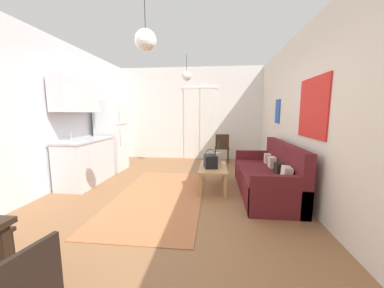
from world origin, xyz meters
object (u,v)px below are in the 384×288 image
object	(u,v)px
couch	(269,178)
accent_chair	(222,147)
coffee_table	(213,169)
handbag	(210,161)
pendant_lamp_far	(187,76)
pendant_lamp_near	(146,40)
refrigerator	(112,136)
bamboo_vase	(218,159)

from	to	relation	value
couch	accent_chair	xyz separation A→B (m)	(-0.77, 2.35, 0.20)
coffee_table	handbag	xyz separation A→B (m)	(-0.05, -0.11, 0.18)
couch	pendant_lamp_far	distance (m)	3.07
couch	pendant_lamp_near	xyz separation A→B (m)	(-1.83, -1.23, 2.02)
pendant_lamp_far	accent_chair	bearing A→B (deg)	42.07
coffee_table	pendant_lamp_far	xyz separation A→B (m)	(-0.68, 1.38, 1.96)
refrigerator	handbag	bearing A→B (deg)	-26.70
pendant_lamp_near	pendant_lamp_far	xyz separation A→B (m)	(0.14, 2.76, 0.03)
coffee_table	pendant_lamp_near	world-z (taller)	pendant_lamp_near
accent_chair	pendant_lamp_far	xyz separation A→B (m)	(-0.92, -0.83, 1.86)
handbag	pendant_lamp_far	distance (m)	2.41
bamboo_vase	refrigerator	xyz separation A→B (m)	(-2.67, 1.02, 0.31)
handbag	pendant_lamp_far	world-z (taller)	pendant_lamp_far
bamboo_vase	refrigerator	distance (m)	2.87
handbag	refrigerator	distance (m)	2.84
handbag	refrigerator	world-z (taller)	refrigerator
coffee_table	pendant_lamp_near	bearing A→B (deg)	-120.83
pendant_lamp_near	pendant_lamp_far	size ratio (longest dim) A/B	1.07
pendant_lamp_far	couch	bearing A→B (deg)	-42.04
bamboo_vase	pendant_lamp_far	size ratio (longest dim) A/B	0.74
couch	pendant_lamp_near	bearing A→B (deg)	-145.93
couch	coffee_table	size ratio (longest dim) A/B	2.05
accent_chair	refrigerator	bearing A→B (deg)	20.73
pendant_lamp_near	accent_chair	bearing A→B (deg)	73.63
handbag	refrigerator	xyz separation A→B (m)	(-2.52, 1.27, 0.31)
couch	pendant_lamp_far	bearing A→B (deg)	137.96
accent_chair	pendant_lamp_near	xyz separation A→B (m)	(-1.05, -3.59, 1.83)
pendant_lamp_far	refrigerator	bearing A→B (deg)	-173.18
bamboo_vase	refrigerator	bearing A→B (deg)	159.03
pendant_lamp_near	pendant_lamp_far	world-z (taller)	same
handbag	refrigerator	size ratio (longest dim) A/B	0.20
bamboo_vase	refrigerator	size ratio (longest dim) A/B	0.26
refrigerator	pendant_lamp_near	size ratio (longest dim) A/B	2.64
bamboo_vase	pendant_lamp_near	bearing A→B (deg)	-121.24
refrigerator	pendant_lamp_near	world-z (taller)	pendant_lamp_near
couch	handbag	xyz separation A→B (m)	(-1.06, 0.03, 0.28)
pendant_lamp_far	coffee_table	bearing A→B (deg)	-63.69
coffee_table	pendant_lamp_far	world-z (taller)	pendant_lamp_far
couch	coffee_table	world-z (taller)	couch
couch	coffee_table	distance (m)	1.02
coffee_table	bamboo_vase	bearing A→B (deg)	54.76
couch	accent_chair	world-z (taller)	couch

